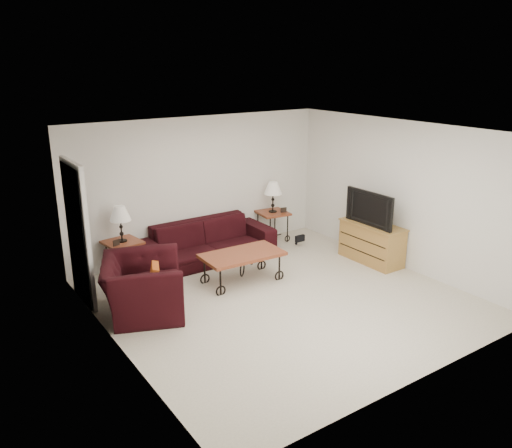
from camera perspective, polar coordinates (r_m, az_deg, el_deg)
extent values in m
plane|color=beige|center=(7.85, 2.90, -8.26)|extent=(5.00, 5.00, 0.00)
cube|color=silver|center=(9.43, -6.18, 4.19)|extent=(5.00, 0.02, 2.50)
cube|color=silver|center=(5.73, 18.40, -5.64)|extent=(5.00, 0.02, 2.50)
cube|color=silver|center=(6.28, -15.49, -3.31)|extent=(0.02, 5.00, 2.50)
cube|color=silver|center=(9.07, 15.76, 3.09)|extent=(0.02, 5.00, 2.50)
plane|color=white|center=(7.12, 3.22, 10.14)|extent=(5.00, 5.00, 0.00)
cube|color=black|center=(7.86, -19.13, -1.19)|extent=(0.08, 0.94, 2.04)
imported|color=black|center=(9.21, -5.36, -1.95)|extent=(2.40, 0.94, 0.70)
cube|color=brown|center=(8.82, -14.39, -3.70)|extent=(0.62, 0.62, 0.60)
cube|color=brown|center=(10.17, 1.84, -0.28)|extent=(0.62, 0.62, 0.60)
cube|color=black|center=(8.53, -15.16, -2.01)|extent=(0.12, 0.05, 0.10)
cube|color=black|center=(10.03, 3.06, 1.56)|extent=(0.12, 0.06, 0.10)
cube|color=brown|center=(8.35, -1.53, -4.79)|extent=(1.32, 0.74, 0.48)
imported|color=black|center=(7.47, -12.39, -6.74)|extent=(1.45, 1.54, 0.80)
cube|color=#B05C16|center=(7.42, -11.23, -5.77)|extent=(0.22, 0.37, 0.36)
cube|color=#BA9045|center=(9.35, 12.63, -2.03)|extent=(0.48, 1.16, 0.69)
imported|color=black|center=(9.15, 12.81, 1.76)|extent=(0.14, 1.04, 0.60)
ellipsoid|color=black|center=(10.00, 4.48, -1.23)|extent=(0.36, 0.31, 0.40)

